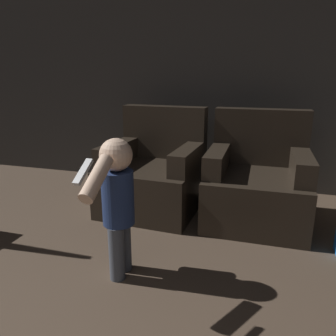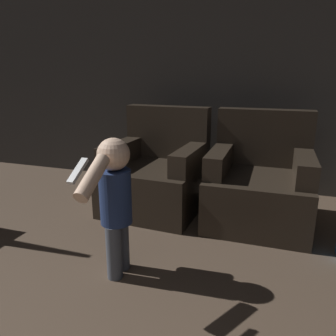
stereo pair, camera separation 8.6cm
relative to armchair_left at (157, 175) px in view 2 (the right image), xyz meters
name	(u,v)px [view 2 (the right image)]	position (x,y,z in m)	size (l,w,h in m)	color
wall_back	(197,73)	(0.17, 0.89, 0.96)	(8.40, 0.05, 2.60)	#33302D
armchair_left	(157,175)	(0.00, 0.00, 0.00)	(0.91, 0.92, 0.98)	black
armchair_right	(259,185)	(0.98, 0.00, 0.00)	(0.87, 0.87, 0.98)	black
person_toddler	(115,197)	(0.15, -1.16, 0.21)	(0.20, 0.63, 0.93)	#474C56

